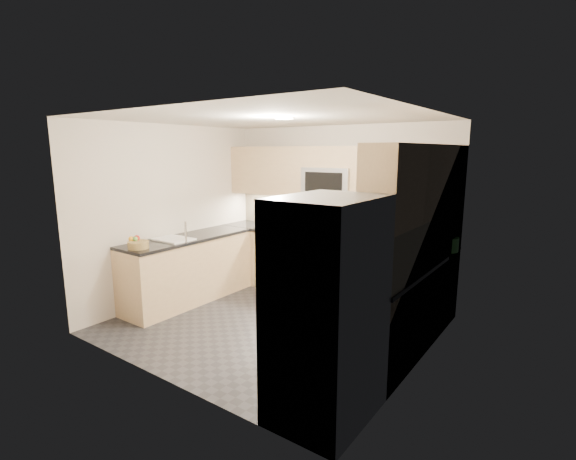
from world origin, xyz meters
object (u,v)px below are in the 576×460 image
object	(u,v)px
utensil_bowl	(445,244)
fruit_basket	(138,245)
microwave	(330,181)
refrigerator	(327,310)
cutting_board	(292,230)
gas_range	(325,267)

from	to	relation	value
utensil_bowl	fruit_basket	bearing A→B (deg)	-146.21
microwave	utensil_bowl	world-z (taller)	microwave
microwave	refrigerator	world-z (taller)	microwave
refrigerator	cutting_board	size ratio (longest dim) A/B	4.07
fruit_basket	utensil_bowl	bearing A→B (deg)	33.79
microwave	refrigerator	bearing A→B (deg)	-60.38
microwave	fruit_basket	xyz separation A→B (m)	(-1.44, -2.24, -0.71)
fruit_basket	microwave	bearing A→B (deg)	57.26
gas_range	microwave	size ratio (longest dim) A/B	1.20
refrigerator	gas_range	bearing A→B (deg)	120.88
microwave	cutting_board	bearing A→B (deg)	-161.90
utensil_bowl	cutting_board	size ratio (longest dim) A/B	0.68
gas_range	cutting_board	world-z (taller)	cutting_board
microwave	cutting_board	world-z (taller)	microwave
refrigerator	cutting_board	world-z (taller)	refrigerator
cutting_board	fruit_basket	xyz separation A→B (m)	(-0.88, -2.06, 0.04)
microwave	cutting_board	size ratio (longest dim) A/B	1.72
refrigerator	fruit_basket	bearing A→B (deg)	173.83
refrigerator	fruit_basket	size ratio (longest dim) A/B	7.12
microwave	gas_range	bearing A→B (deg)	-90.00
gas_range	cutting_board	bearing A→B (deg)	-174.22
cutting_board	gas_range	bearing A→B (deg)	5.78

